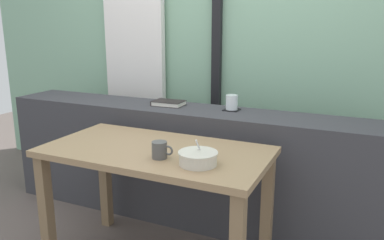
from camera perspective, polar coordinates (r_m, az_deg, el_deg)
name	(u,v)px	position (r m, az deg, el deg)	size (l,w,h in m)	color
outdoor_backdrop	(224,18)	(3.15, 4.72, 14.70)	(4.80, 0.08, 2.80)	#84B293
curtain_left_panel	(134,36)	(3.41, -8.47, 12.02)	(0.56, 0.06, 2.50)	white
window_divider_post	(217,31)	(3.10, 3.68, 12.88)	(0.07, 0.05, 2.60)	black
dark_console_ledge	(190,164)	(2.73, -0.35, -6.53)	(2.80, 0.39, 0.80)	#38383D
breakfast_table	(156,168)	(2.13, -5.28, -7.04)	(1.21, 0.63, 0.71)	#826849
coaster_square	(232,110)	(2.58, 5.82, 1.50)	(0.10, 0.10, 0.01)	black
juice_glass	(232,103)	(2.57, 5.85, 2.51)	(0.08, 0.08, 0.10)	white
closed_book	(168,103)	(2.72, -3.47, 2.50)	(0.22, 0.15, 0.03)	black
soup_bowl	(198,158)	(1.85, 0.89, -5.61)	(0.19, 0.19, 0.13)	beige
ceramic_mug	(160,150)	(1.93, -4.73, -4.40)	(0.11, 0.08, 0.08)	#4C4C4C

